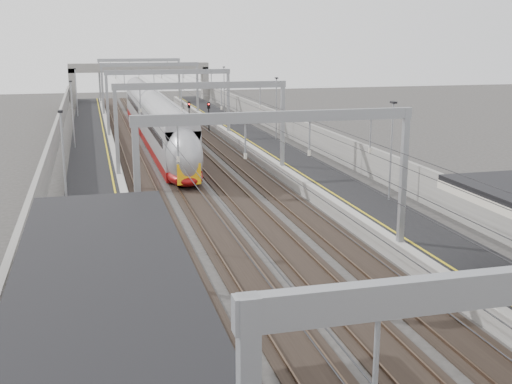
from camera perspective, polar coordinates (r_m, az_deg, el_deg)
platform_left at (r=51.36m, az=-14.14°, el=1.59°), size 4.00×120.00×1.00m
platform_right at (r=53.82m, az=3.14°, el=2.52°), size 4.00×120.00×1.00m
tracks at (r=52.08m, az=-5.29°, el=1.60°), size 11.40×140.00×0.20m
overhead_line at (r=57.70m, az=-6.50°, el=8.85°), size 13.00×140.00×6.60m
overbridge at (r=105.77m, az=-10.30°, el=10.36°), size 22.00×2.20×6.90m
wall_left at (r=51.24m, az=-17.79°, el=2.58°), size 0.30×120.00×3.20m
wall_right at (r=54.67m, az=6.36°, el=3.80°), size 0.30×120.00×3.20m
train at (r=68.41m, az=-8.94°, el=6.10°), size 2.72×49.59×4.30m
signal_green at (r=75.31m, az=-12.34°, el=6.86°), size 0.32×0.32×3.48m
signal_red_near at (r=76.15m, az=-5.97°, el=7.16°), size 0.32×0.32×3.48m
signal_red_far at (r=75.78m, az=-4.23°, el=7.17°), size 0.32×0.32×3.48m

